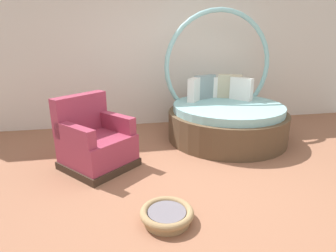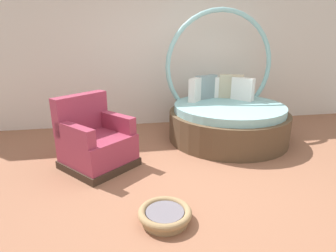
% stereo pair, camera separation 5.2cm
% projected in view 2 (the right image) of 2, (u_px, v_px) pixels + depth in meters
% --- Properties ---
extents(ground_plane, '(8.00, 8.00, 0.02)m').
position_uv_depth(ground_plane, '(198.00, 180.00, 3.44)').
color(ground_plane, '#936047').
extents(back_wall, '(8.00, 0.12, 2.96)m').
position_uv_depth(back_wall, '(165.00, 46.00, 5.30)').
color(back_wall, silver).
rests_on(back_wall, ground_plane).
extents(round_daybed, '(1.95, 1.95, 2.12)m').
position_uv_depth(round_daybed, '(227.00, 114.00, 4.75)').
color(round_daybed, brown).
rests_on(round_daybed, ground_plane).
extents(red_armchair, '(1.13, 1.13, 0.94)m').
position_uv_depth(red_armchair, '(95.00, 142.00, 3.72)').
color(red_armchair, '#38281E').
rests_on(red_armchair, ground_plane).
extents(pet_basket, '(0.51, 0.51, 0.13)m').
position_uv_depth(pet_basket, '(165.00, 215.00, 2.65)').
color(pet_basket, '#9E7F56').
rests_on(pet_basket, ground_plane).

